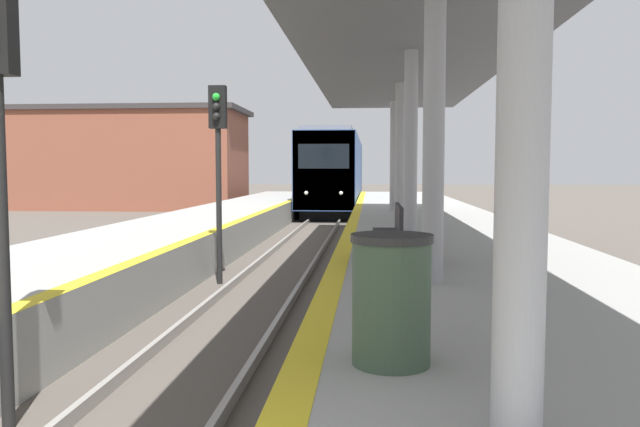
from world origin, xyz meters
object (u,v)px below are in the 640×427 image
at_px(trash_bin, 391,299).
at_px(bench, 391,232).
at_px(signal_mid, 218,146).
at_px(train, 336,172).

xyz_separation_m(trash_bin, bench, (0.16, 5.21, -0.01)).
xyz_separation_m(signal_mid, trash_bin, (3.41, -8.36, -1.49)).
distance_m(signal_mid, bench, 4.99).
relative_size(signal_mid, bench, 2.45).
distance_m(signal_mid, trash_bin, 9.15).
bearing_deg(train, bench, -84.94).
bearing_deg(signal_mid, train, 87.50).
height_order(trash_bin, bench, trash_bin).
xyz_separation_m(signal_mid, bench, (3.56, -3.15, -1.50)).
relative_size(trash_bin, bench, 0.58).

